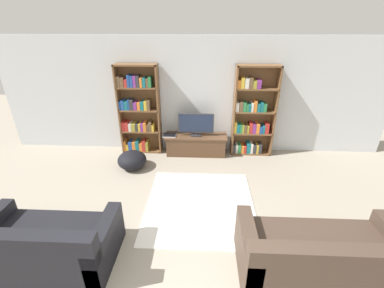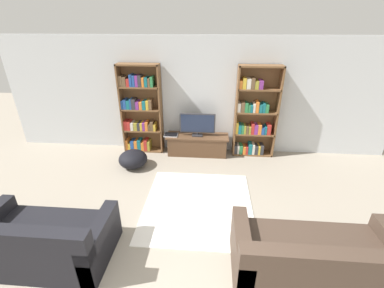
{
  "view_description": "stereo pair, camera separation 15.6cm",
  "coord_description": "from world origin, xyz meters",
  "px_view_note": "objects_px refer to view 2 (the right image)",
  "views": [
    {
      "loc": [
        0.23,
        -1.48,
        2.84
      ],
      "look_at": [
        0.02,
        2.98,
        0.7
      ],
      "focal_mm": 24.0,
      "sensor_mm": 36.0,
      "label": 1
    },
    {
      "loc": [
        0.39,
        -1.47,
        2.84
      ],
      "look_at": [
        0.02,
        2.98,
        0.7
      ],
      "focal_mm": 24.0,
      "sensor_mm": 36.0,
      "label": 2
    }
  ],
  "objects_px": {
    "television": "(197,124)",
    "couch_right_sofa": "(317,263)",
    "laptop": "(171,135)",
    "bookshelf_left": "(140,111)",
    "bookshelf_right": "(254,116)",
    "couch_left_sectional": "(42,242)",
    "beanbag_ottoman": "(133,159)",
    "tv_stand": "(197,144)"
  },
  "relations": [
    {
      "from": "bookshelf_left",
      "to": "tv_stand",
      "type": "relative_size",
      "value": 1.43
    },
    {
      "from": "television",
      "to": "couch_left_sectional",
      "type": "bearing_deg",
      "value": -120.02
    },
    {
      "from": "bookshelf_left",
      "to": "laptop",
      "type": "distance_m",
      "value": 0.9
    },
    {
      "from": "tv_stand",
      "to": "bookshelf_right",
      "type": "bearing_deg",
      "value": 5.49
    },
    {
      "from": "laptop",
      "to": "bookshelf_right",
      "type": "bearing_deg",
      "value": 5.16
    },
    {
      "from": "bookshelf_right",
      "to": "television",
      "type": "height_order",
      "value": "bookshelf_right"
    },
    {
      "from": "television",
      "to": "couch_right_sofa",
      "type": "height_order",
      "value": "television"
    },
    {
      "from": "bookshelf_left",
      "to": "television",
      "type": "height_order",
      "value": "bookshelf_left"
    },
    {
      "from": "bookshelf_left",
      "to": "laptop",
      "type": "xyz_separation_m",
      "value": [
        0.72,
        -0.17,
        -0.51
      ]
    },
    {
      "from": "couch_right_sofa",
      "to": "beanbag_ottoman",
      "type": "relative_size",
      "value": 3.23
    },
    {
      "from": "couch_left_sectional",
      "to": "beanbag_ottoman",
      "type": "distance_m",
      "value": 2.46
    },
    {
      "from": "couch_left_sectional",
      "to": "tv_stand",
      "type": "bearing_deg",
      "value": 60.1
    },
    {
      "from": "couch_right_sofa",
      "to": "beanbag_ottoman",
      "type": "height_order",
      "value": "couch_right_sofa"
    },
    {
      "from": "television",
      "to": "laptop",
      "type": "relative_size",
      "value": 2.6
    },
    {
      "from": "bookshelf_left",
      "to": "television",
      "type": "bearing_deg",
      "value": -5.73
    },
    {
      "from": "bookshelf_right",
      "to": "beanbag_ottoman",
      "type": "relative_size",
      "value": 3.38
    },
    {
      "from": "bookshelf_left",
      "to": "laptop",
      "type": "bearing_deg",
      "value": -12.97
    },
    {
      "from": "couch_right_sofa",
      "to": "laptop",
      "type": "bearing_deg",
      "value": 125.13
    },
    {
      "from": "tv_stand",
      "to": "couch_right_sofa",
      "type": "height_order",
      "value": "couch_right_sofa"
    },
    {
      "from": "laptop",
      "to": "couch_left_sectional",
      "type": "xyz_separation_m",
      "value": [
        -1.2,
        -3.09,
        -0.21
      ]
    },
    {
      "from": "laptop",
      "to": "couch_right_sofa",
      "type": "xyz_separation_m",
      "value": [
        2.21,
        -3.14,
        -0.19
      ]
    },
    {
      "from": "tv_stand",
      "to": "couch_left_sectional",
      "type": "xyz_separation_m",
      "value": [
        -1.81,
        -3.14,
        0.03
      ]
    },
    {
      "from": "couch_left_sectional",
      "to": "couch_right_sofa",
      "type": "relative_size",
      "value": 0.88
    },
    {
      "from": "bookshelf_right",
      "to": "beanbag_ottoman",
      "type": "bearing_deg",
      "value": -161.82
    },
    {
      "from": "couch_left_sectional",
      "to": "couch_right_sofa",
      "type": "bearing_deg",
      "value": -0.89
    },
    {
      "from": "bookshelf_right",
      "to": "television",
      "type": "bearing_deg",
      "value": -173.86
    },
    {
      "from": "bookshelf_left",
      "to": "bookshelf_right",
      "type": "height_order",
      "value": "same"
    },
    {
      "from": "couch_left_sectional",
      "to": "beanbag_ottoman",
      "type": "height_order",
      "value": "couch_left_sectional"
    },
    {
      "from": "laptop",
      "to": "couch_left_sectional",
      "type": "relative_size",
      "value": 0.18
    },
    {
      "from": "bookshelf_left",
      "to": "beanbag_ottoman",
      "type": "xyz_separation_m",
      "value": [
        -0.01,
        -0.85,
        -0.8
      ]
    },
    {
      "from": "bookshelf_left",
      "to": "beanbag_ottoman",
      "type": "distance_m",
      "value": 1.17
    },
    {
      "from": "couch_right_sofa",
      "to": "tv_stand",
      "type": "bearing_deg",
      "value": 116.74
    },
    {
      "from": "bookshelf_left",
      "to": "bookshelf_right",
      "type": "xyz_separation_m",
      "value": [
        2.58,
        0.0,
        -0.05
      ]
    },
    {
      "from": "bookshelf_right",
      "to": "couch_left_sectional",
      "type": "height_order",
      "value": "bookshelf_right"
    },
    {
      "from": "television",
      "to": "couch_right_sofa",
      "type": "xyz_separation_m",
      "value": [
        1.61,
        -3.18,
        -0.46
      ]
    },
    {
      "from": "bookshelf_left",
      "to": "tv_stand",
      "type": "distance_m",
      "value": 1.53
    },
    {
      "from": "tv_stand",
      "to": "couch_left_sectional",
      "type": "bearing_deg",
      "value": -119.9
    },
    {
      "from": "television",
      "to": "couch_right_sofa",
      "type": "relative_size",
      "value": 0.41
    },
    {
      "from": "television",
      "to": "couch_left_sectional",
      "type": "distance_m",
      "value": 3.64
    },
    {
      "from": "couch_right_sofa",
      "to": "television",
      "type": "bearing_deg",
      "value": 116.84
    },
    {
      "from": "tv_stand",
      "to": "television",
      "type": "xyz_separation_m",
      "value": [
        0.0,
        -0.01,
        0.51
      ]
    },
    {
      "from": "laptop",
      "to": "bookshelf_left",
      "type": "bearing_deg",
      "value": 167.03
    }
  ]
}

